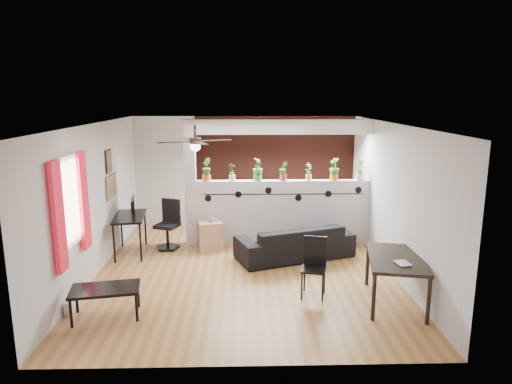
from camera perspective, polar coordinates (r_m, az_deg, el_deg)
name	(u,v)px	position (r m, az deg, el deg)	size (l,w,h in m)	color
room_shell	(245,199)	(7.94, -1.43, -0.90)	(6.30, 7.10, 2.90)	olive
partition_wall	(283,212)	(9.58, 3.37, -2.52)	(3.60, 0.18, 1.35)	#BCBCC1
ceiling_header	(284,127)	(9.30, 3.50, 8.14)	(3.60, 0.18, 0.30)	silver
pier_column	(191,183)	(9.47, -8.18, 1.09)	(0.22, 0.20, 2.60)	#BCBCC1
brick_panel	(278,171)	(10.89, 2.76, 2.61)	(3.90, 0.05, 2.60)	brown
vine_decal	(283,194)	(9.39, 3.45, -0.27)	(3.31, 0.01, 0.30)	black
window_assembly	(70,204)	(7.19, -22.25, -1.45)	(0.09, 1.30, 1.55)	white
baseboard_heater	(79,295)	(7.62, -21.27, -11.89)	(0.08, 1.00, 0.18)	silver
corkboard	(111,186)	(9.23, -17.65, 0.67)	(0.03, 0.60, 0.45)	brown
framed_art	(109,161)	(9.10, -17.95, 3.69)	(0.03, 0.34, 0.44)	#8C7259
ceiling_fan	(195,143)	(7.52, -7.61, 6.12)	(1.19, 1.19, 0.43)	black
potted_plant_0	(206,169)	(9.39, -6.23, 2.90)	(0.25, 0.29, 0.47)	orange
potted_plant_1	(232,171)	(9.37, -3.01, 2.62)	(0.22, 0.20, 0.37)	white
potted_plant_2	(258,169)	(9.36, 0.22, 2.93)	(0.21, 0.26, 0.47)	green
potted_plant_3	(283,170)	(9.40, 3.43, 2.74)	(0.21, 0.17, 0.40)	#B51D2E
potted_plant_4	(309,171)	(9.46, 6.61, 2.64)	(0.23, 0.21, 0.37)	gold
potted_plant_5	(334,169)	(9.54, 9.76, 2.91)	(0.28, 0.30, 0.46)	orange
potted_plant_6	(360,169)	(9.66, 12.82, 2.82)	(0.23, 0.18, 0.44)	silver
sofa	(295,242)	(8.85, 4.87, -6.24)	(2.11, 0.83, 0.62)	black
cube_shelf	(210,235)	(9.35, -5.78, -5.39)	(0.47, 0.42, 0.57)	tan
cup	(212,219)	(9.26, -5.51, -3.41)	(0.12, 0.12, 0.10)	gray
computer_desk	(130,219)	(9.25, -15.52, -3.30)	(0.68, 1.13, 0.77)	black
monitor	(131,209)	(9.35, -15.36, -2.09)	(0.05, 0.32, 0.18)	black
office_chair	(169,228)	(9.46, -10.86, -4.40)	(0.54, 0.54, 0.99)	black
dining_table	(396,262)	(7.15, 17.15, -8.37)	(1.05, 1.45, 0.72)	black
book	(397,264)	(6.83, 17.19, -8.56)	(0.18, 0.24, 0.02)	gray
folding_chair	(314,261)	(7.22, 7.31, -8.55)	(0.46, 0.46, 0.93)	black
coffee_table	(105,291)	(6.86, -18.34, -11.66)	(1.01, 0.68, 0.44)	black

